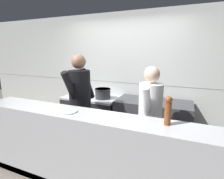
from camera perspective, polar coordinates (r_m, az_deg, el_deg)
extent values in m
plane|color=#6B6056|center=(3.01, -6.52, -24.81)|extent=(14.00, 14.00, 0.00)
cube|color=silver|center=(3.79, 4.11, 4.57)|extent=(8.00, 0.06, 2.60)
cube|color=gray|center=(3.78, 3.91, 2.26)|extent=(8.00, 0.00, 0.01)
cube|color=#232326|center=(3.89, -6.48, -8.73)|extent=(1.14, 0.70, 0.83)
cube|color=#B7BABF|center=(3.76, -6.64, -2.53)|extent=(1.17, 0.71, 0.04)
cube|color=#B7BABF|center=(3.60, -9.15, -9.51)|extent=(1.03, 0.03, 0.10)
cube|color=#38383D|center=(3.47, 12.99, -10.98)|extent=(1.37, 0.65, 0.91)
cube|color=black|center=(3.39, 11.66, -19.27)|extent=(1.34, 0.04, 0.10)
cube|color=#B7BABF|center=(2.46, -7.78, -19.38)|extent=(3.36, 0.45, 1.04)
cylinder|color=#2D2D33|center=(3.89, -10.29, -0.71)|extent=(0.28, 0.28, 0.15)
cylinder|color=#2D2D33|center=(3.87, -10.33, 0.28)|extent=(0.30, 0.30, 0.01)
cylinder|color=#2D2D33|center=(3.55, -3.03, -1.33)|extent=(0.31, 0.31, 0.20)
cylinder|color=#2D2D33|center=(3.53, -3.05, 0.17)|extent=(0.33, 0.33, 0.01)
cone|color=#B7BABF|center=(3.28, 11.57, -3.11)|extent=(0.22, 0.22, 0.08)
cylinder|color=white|center=(2.35, -14.07, -6.98)|extent=(0.22, 0.22, 0.02)
cylinder|color=brown|center=(1.96, 17.75, -7.57)|extent=(0.07, 0.07, 0.25)
sphere|color=brown|center=(1.91, 18.05, -3.21)|extent=(0.08, 0.08, 0.08)
cube|color=black|center=(3.21, -9.94, -13.67)|extent=(0.33, 0.23, 0.83)
cylinder|color=black|center=(2.96, -10.48, -0.41)|extent=(0.40, 0.40, 0.68)
sphere|color=#8C664C|center=(2.89, -10.86, 8.93)|extent=(0.23, 0.23, 0.23)
cylinder|color=black|center=(3.10, -8.02, 1.78)|extent=(0.15, 0.35, 0.57)
cylinder|color=black|center=(2.79, -13.36, 0.36)|extent=(0.15, 0.35, 0.57)
cube|color=black|center=(2.79, 11.74, -18.81)|extent=(0.29, 0.20, 0.76)
cylinder|color=white|center=(2.51, 12.43, -5.15)|extent=(0.35, 0.35, 0.63)
sphere|color=beige|center=(2.41, 12.92, 4.89)|extent=(0.21, 0.21, 0.21)
cylinder|color=white|center=(2.67, 13.52, -2.49)|extent=(0.12, 0.32, 0.52)
cylinder|color=white|center=(2.31, 11.34, -4.75)|extent=(0.12, 0.32, 0.52)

